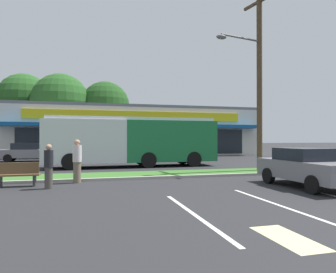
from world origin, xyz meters
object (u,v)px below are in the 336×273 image
at_px(bus_stop_bench, 17,174).
at_px(car_2, 28,152).
at_px(utility_pole, 257,75).
at_px(pedestrian_mid, 77,161).
at_px(car_0, 307,167).
at_px(pedestrian_by_pole, 49,166).
at_px(city_bus, 132,140).

height_order(bus_stop_bench, car_2, car_2).
height_order(utility_pole, bus_stop_bench, utility_pole).
relative_size(bus_stop_bench, car_2, 0.35).
relative_size(utility_pole, pedestrian_mid, 5.54).
distance_m(car_0, pedestrian_mid, 9.24).
distance_m(car_0, pedestrian_by_pole, 9.79).
height_order(city_bus, bus_stop_bench, city_bus).
height_order(car_0, pedestrian_mid, pedestrian_mid).
bearing_deg(car_0, pedestrian_by_pole, -102.79).
xyz_separation_m(car_0, pedestrian_mid, (-8.57, 3.44, 0.15)).
relative_size(car_2, pedestrian_mid, 2.50).
xyz_separation_m(city_bus, car_2, (-7.59, 7.01, -0.99)).
relative_size(utility_pole, bus_stop_bench, 6.32).
xyz_separation_m(car_2, pedestrian_by_pole, (3.31, -15.05, 0.06)).
height_order(car_2, pedestrian_mid, pedestrian_mid).
relative_size(utility_pole, city_bus, 0.90).
height_order(city_bus, pedestrian_by_pole, city_bus).
bearing_deg(bus_stop_bench, pedestrian_mid, -166.56).
xyz_separation_m(car_0, pedestrian_by_pole, (-9.54, 2.17, 0.06)).
bearing_deg(pedestrian_mid, car_0, -121.60).
distance_m(city_bus, car_0, 11.53).
distance_m(utility_pole, car_2, 18.99).
bearing_deg(car_2, pedestrian_mid, -72.73).
bearing_deg(utility_pole, car_0, -100.62).
xyz_separation_m(car_2, pedestrian_mid, (4.29, -13.78, 0.15)).
bearing_deg(car_2, car_0, -53.25).
bearing_deg(utility_pole, pedestrian_by_pole, -164.73).
bearing_deg(city_bus, pedestrian_by_pole, 60.76).
bearing_deg(utility_pole, bus_stop_bench, -169.74).
xyz_separation_m(utility_pole, car_0, (-0.94, -5.03, -4.63)).
bearing_deg(pedestrian_mid, utility_pole, -90.25).
height_order(utility_pole, car_0, utility_pole).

